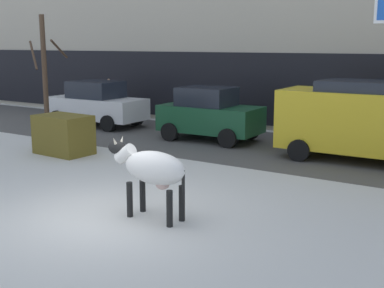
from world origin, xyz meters
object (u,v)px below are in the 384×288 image
at_px(bare_tree_right_lot, 45,74).
at_px(car_white_sedan, 96,104).
at_px(dumpster, 64,135).
at_px(car_darkgreen_hatchback, 210,114).
at_px(cow_holstein, 153,168).
at_px(car_yellow_van, 363,119).
at_px(pedestrian_near_billboard, 110,96).

bearing_deg(bare_tree_right_lot, car_white_sedan, 94.56).
relative_size(car_white_sedan, bare_tree_right_lot, 0.98).
distance_m(bare_tree_right_lot, dumpster, 3.66).
distance_m(car_darkgreen_hatchback, dumpster, 5.09).
distance_m(cow_holstein, bare_tree_right_lot, 10.03).
relative_size(car_white_sedan, car_darkgreen_hatchback, 1.20).
height_order(car_darkgreen_hatchback, car_yellow_van, car_yellow_van).
distance_m(pedestrian_near_billboard, bare_tree_right_lot, 6.13).
height_order(car_darkgreen_hatchback, pedestrian_near_billboard, car_darkgreen_hatchback).
xyz_separation_m(car_darkgreen_hatchback, pedestrian_near_billboard, (-7.38, 3.03, -0.05)).
bearing_deg(car_darkgreen_hatchback, bare_tree_right_lot, -154.19).
xyz_separation_m(cow_holstein, car_white_sedan, (-8.85, 7.72, -0.09)).
bearing_deg(car_white_sedan, dumpster, -57.01).
xyz_separation_m(cow_holstein, pedestrian_near_billboard, (-10.67, 10.56, -0.12)).
xyz_separation_m(pedestrian_near_billboard, dumpster, (4.78, -7.39, -0.28)).
height_order(car_yellow_van, bare_tree_right_lot, bare_tree_right_lot).
distance_m(cow_holstein, car_darkgreen_hatchback, 8.21).
xyz_separation_m(car_yellow_van, pedestrian_near_billboard, (-12.73, 3.40, -0.36)).
bearing_deg(pedestrian_near_billboard, dumpster, -57.12).
relative_size(car_darkgreen_hatchback, bare_tree_right_lot, 0.81).
bearing_deg(cow_holstein, car_darkgreen_hatchback, 113.60).
height_order(car_darkgreen_hatchback, dumpster, car_darkgreen_hatchback).
bearing_deg(car_yellow_van, cow_holstein, -106.00).
bearing_deg(car_white_sedan, car_darkgreen_hatchback, -2.04).
relative_size(bare_tree_right_lot, dumpster, 2.56).
bearing_deg(bare_tree_right_lot, pedestrian_near_billboard, 109.97).
bearing_deg(pedestrian_near_billboard, car_darkgreen_hatchback, -22.31).
bearing_deg(car_darkgreen_hatchback, cow_holstein, -66.40).
bearing_deg(car_darkgreen_hatchback, pedestrian_near_billboard, 157.69).
height_order(car_white_sedan, car_yellow_van, car_yellow_van).
distance_m(cow_holstein, dumpster, 6.71).
relative_size(pedestrian_near_billboard, dumpster, 1.02).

